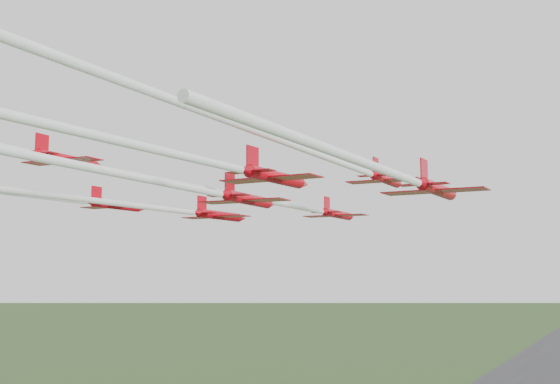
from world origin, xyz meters
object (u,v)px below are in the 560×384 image
at_px(jet_lead, 293,206).
at_px(jet_row3_left, 35,195).
at_px(jet_row2_right, 329,159).
at_px(jet_row4_right, 141,146).
at_px(jet_row3_mid, 203,190).
at_px(jet_row2_left, 161,209).
at_px(jet_row3_right, 406,178).

height_order(jet_lead, jet_row3_left, jet_lead).
bearing_deg(jet_row3_left, jet_row2_right, 20.33).
distance_m(jet_lead, jet_row4_right, 47.46).
bearing_deg(jet_row4_right, jet_row3_left, 148.86).
distance_m(jet_row3_mid, jet_row4_right, 22.85).
bearing_deg(jet_row3_left, jet_row2_left, 64.68).
xyz_separation_m(jet_row3_left, jet_row3_right, (40.21, 2.27, -0.37)).
xyz_separation_m(jet_lead, jet_row2_left, (-11.34, -12.44, -0.88)).
bearing_deg(jet_row3_left, jet_row3_mid, 3.53).
height_order(jet_row2_right, jet_row3_mid, jet_row2_right).
relative_size(jet_lead, jet_row4_right, 0.98).
distance_m(jet_row2_left, jet_row3_left, 14.85).
bearing_deg(jet_row2_left, jet_row3_right, -15.07).
xyz_separation_m(jet_row2_right, jet_row3_right, (10.31, -7.83, -3.59)).
bearing_deg(jet_row3_mid, jet_lead, 94.55).
relative_size(jet_lead, jet_row3_right, 1.29).
bearing_deg(jet_row2_left, jet_row2_right, -4.63).
distance_m(jet_lead, jet_row3_mid, 25.16).
bearing_deg(jet_row3_mid, jet_row4_right, -68.10).
distance_m(jet_row2_left, jet_row3_mid, 19.00).
distance_m(jet_lead, jet_row3_left, 31.39).
xyz_separation_m(jet_lead, jet_row3_right, (22.14, -23.39, -0.65)).
bearing_deg(jet_row4_right, jet_lead, 107.47).
height_order(jet_row2_left, jet_row3_left, jet_row3_left).
distance_m(jet_row2_left, jet_row3_right, 35.22).
bearing_deg(jet_row3_right, jet_lead, 134.53).
relative_size(jet_row3_mid, jet_row3_right, 0.98).
bearing_deg(jet_row3_right, jet_row2_left, 162.99).
xyz_separation_m(jet_row2_right, jet_row3_left, (-29.90, -10.10, -3.21)).
height_order(jet_row2_right, jet_row3_right, jet_row2_right).
xyz_separation_m(jet_lead, jet_row3_mid, (2.94, -24.98, -0.80)).
xyz_separation_m(jet_lead, jet_row2_right, (11.83, -15.56, 2.94)).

